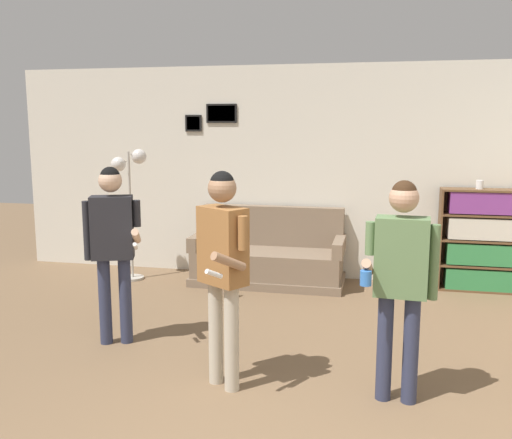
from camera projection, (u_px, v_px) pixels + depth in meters
name	position (u px, v px, depth m)	size (l,w,h in m)	color
wall_back	(320.00, 173.00, 7.23)	(8.19, 0.08, 2.70)	silver
couch	(269.00, 259.00, 7.12)	(1.87, 0.80, 0.93)	#7A6651
bookshelf	(485.00, 241.00, 6.72)	(1.06, 0.30, 1.22)	brown
floor_lamp	(129.00, 183.00, 7.11)	(0.46, 0.28, 1.66)	#ADA89E
person_player_foreground_left	(113.00, 238.00, 5.02)	(0.57, 0.40, 1.60)	#2D334C
person_player_foreground_center	(223.00, 258.00, 4.16)	(0.43, 0.59, 1.63)	#B7AD99
person_watcher_holding_cup	(401.00, 270.00, 3.93)	(0.52, 0.39, 1.59)	#2D334C
bottle_on_floor	(230.00, 289.00, 6.50)	(0.07, 0.07, 0.27)	#3D6638
drinking_cup	(480.00, 185.00, 6.63)	(0.09, 0.09, 0.10)	white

